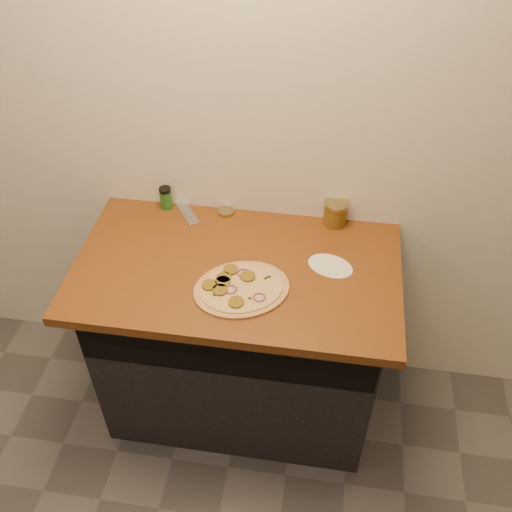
% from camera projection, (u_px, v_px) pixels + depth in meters
% --- Properties ---
extents(cabinet, '(1.10, 0.60, 0.86)m').
position_uv_depth(cabinet, '(240.00, 340.00, 2.43)').
color(cabinet, black).
rests_on(cabinet, ground).
extents(countertop, '(1.20, 0.70, 0.04)m').
position_uv_depth(countertop, '(237.00, 270.00, 2.11)').
color(countertop, brown).
rests_on(countertop, cabinet).
extents(pizza, '(0.44, 0.44, 0.02)m').
position_uv_depth(pizza, '(240.00, 288.00, 2.00)').
color(pizza, tan).
rests_on(pizza, countertop).
extents(chefs_knife, '(0.23, 0.30, 0.02)m').
position_uv_depth(chefs_knife, '(176.00, 197.00, 2.39)').
color(chefs_knife, '#B7BAC1').
rests_on(chefs_knife, countertop).
extents(mason_jar_lid, '(0.09, 0.09, 0.01)m').
position_uv_depth(mason_jar_lid, '(226.00, 212.00, 2.32)').
color(mason_jar_lid, '#9D905B').
rests_on(mason_jar_lid, countertop).
extents(salsa_jar, '(0.09, 0.09, 0.10)m').
position_uv_depth(salsa_jar, '(335.00, 213.00, 2.24)').
color(salsa_jar, '#A72810').
rests_on(salsa_jar, countertop).
extents(spice_shaker, '(0.05, 0.05, 0.10)m').
position_uv_depth(spice_shaker, '(166.00, 198.00, 2.31)').
color(spice_shaker, '#22601E').
rests_on(spice_shaker, countertop).
extents(flour_spill, '(0.22, 0.22, 0.00)m').
position_uv_depth(flour_spill, '(330.00, 266.00, 2.09)').
color(flour_spill, silver).
rests_on(flour_spill, countertop).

